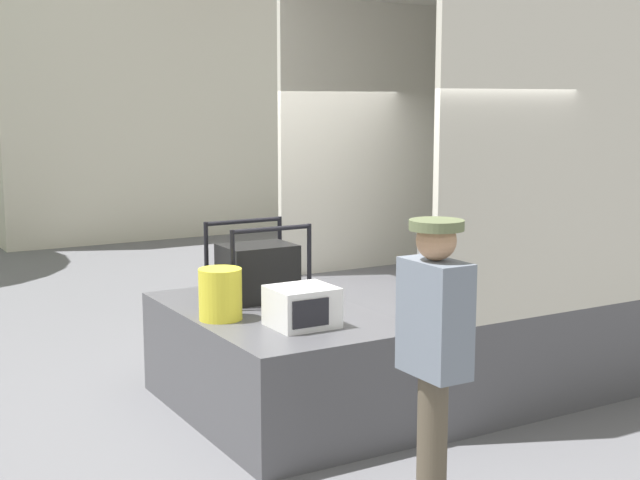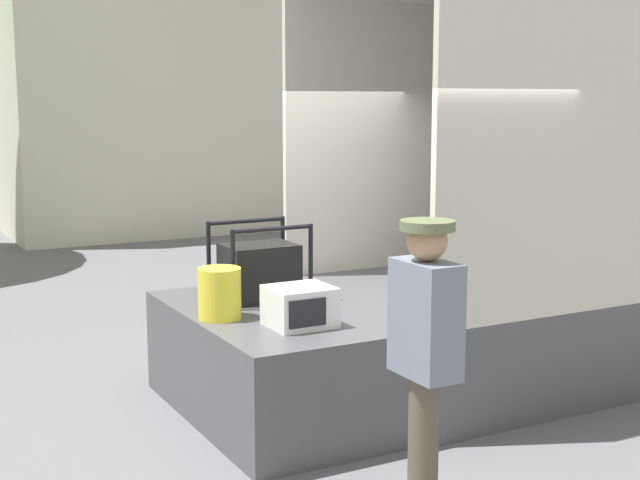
% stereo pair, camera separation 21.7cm
% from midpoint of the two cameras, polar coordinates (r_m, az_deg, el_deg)
% --- Properties ---
extents(ground_plane, '(160.00, 160.00, 0.00)m').
position_cam_midpoint_polar(ground_plane, '(7.39, 2.60, -10.19)').
color(ground_plane, slate).
extents(tailgate_deck, '(1.32, 2.22, 0.83)m').
position_cam_midpoint_polar(tailgate_deck, '(6.96, -2.08, -7.82)').
color(tailgate_deck, '#4C4C51').
rests_on(tailgate_deck, ground).
extents(microwave, '(0.44, 0.41, 0.29)m').
position_cam_midpoint_polar(microwave, '(6.34, -0.31, -4.28)').
color(microwave, white).
rests_on(microwave, tailgate_deck).
extents(portable_generator, '(0.70, 0.54, 0.63)m').
position_cam_midpoint_polar(portable_generator, '(7.19, -2.88, -1.96)').
color(portable_generator, black).
rests_on(portable_generator, tailgate_deck).
extents(orange_bucket, '(0.32, 0.32, 0.38)m').
position_cam_midpoint_polar(orange_bucket, '(6.58, -5.50, -3.42)').
color(orange_bucket, yellow).
rests_on(orange_bucket, tailgate_deck).
extents(worker_person, '(0.32, 0.44, 1.76)m').
position_cam_midpoint_polar(worker_person, '(5.19, 7.96, -6.13)').
color(worker_person, brown).
rests_on(worker_person, ground).
extents(house_backdrop, '(8.50, 7.80, 7.57)m').
position_cam_midpoint_polar(house_backdrop, '(19.66, -8.62, 13.07)').
color(house_backdrop, beige).
rests_on(house_backdrop, ground).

